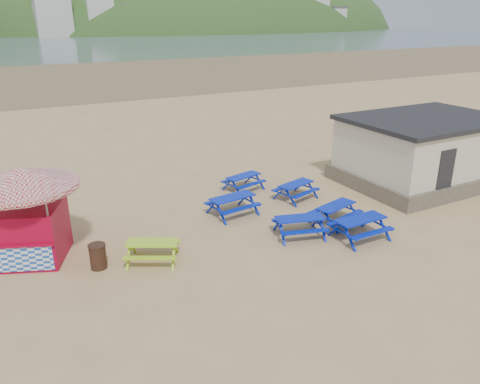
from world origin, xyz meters
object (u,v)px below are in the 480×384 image
ice_cream_kiosk (25,202)px  litter_bin (98,256)px  picnic_table_blue_a (233,205)px  picnic_table_blue_b (243,183)px  picnic_table_yellow (153,252)px  amenity_block (424,150)px

ice_cream_kiosk → litter_bin: (1.75, -1.71, -1.59)m
litter_bin → ice_cream_kiosk: bearing=135.7°
picnic_table_blue_a → picnic_table_blue_b: (1.76, 2.29, -0.04)m
picnic_table_blue_b → picnic_table_yellow: (-5.85, -4.47, -0.00)m
picnic_table_blue_b → picnic_table_yellow: 7.36m
picnic_table_blue_b → ice_cream_kiosk: 9.71m
picnic_table_blue_a → amenity_block: bearing=-11.0°
picnic_table_blue_b → litter_bin: size_ratio=2.37×
picnic_table_blue_b → amenity_block: bearing=-34.3°
litter_bin → amenity_block: bearing=3.9°
picnic_table_yellow → amenity_block: 14.14m
ice_cream_kiosk → amenity_block: ice_cream_kiosk is taller
picnic_table_blue_a → ice_cream_kiosk: bearing=173.7°
picnic_table_blue_b → picnic_table_blue_a: bearing=-141.6°
picnic_table_blue_b → ice_cream_kiosk: ice_cream_kiosk is taller
litter_bin → picnic_table_yellow: bearing=-13.5°
picnic_table_yellow → picnic_table_blue_a: bearing=56.4°
litter_bin → amenity_block: size_ratio=0.11×
picnic_table_yellow → ice_cream_kiosk: size_ratio=0.45×
picnic_table_blue_a → ice_cream_kiosk: 7.69m
picnic_table_blue_a → litter_bin: bearing=-169.7°
ice_cream_kiosk → picnic_table_blue_b: bearing=36.7°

